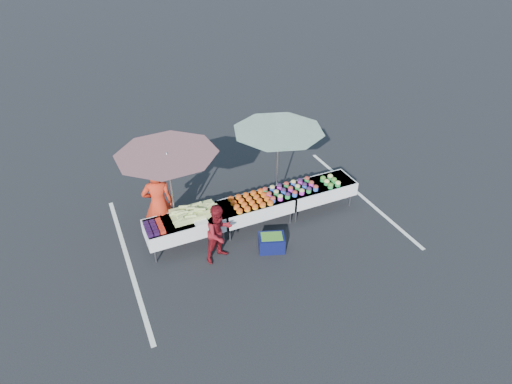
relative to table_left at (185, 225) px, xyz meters
name	(u,v)px	position (x,y,z in m)	size (l,w,h in m)	color
ground	(256,225)	(1.80, 0.00, -0.58)	(80.00, 80.00, 0.00)	black
stripe_left	(128,261)	(-1.40, 0.00, -0.58)	(0.10, 5.00, 0.00)	silver
stripe_right	(360,195)	(5.00, 0.00, -0.58)	(0.10, 5.00, 0.00)	silver
table_left	(185,225)	(0.00, 0.00, 0.00)	(1.86, 0.81, 0.75)	white
table_center	(256,206)	(1.80, 0.00, 0.00)	(1.86, 0.81, 0.75)	white
table_right	(319,189)	(3.60, 0.00, 0.00)	(1.86, 0.81, 0.75)	white
berry_punnets	(154,228)	(-0.71, -0.06, 0.21)	(0.40, 0.54, 0.08)	black
corn_pile	(194,212)	(0.25, 0.04, 0.26)	(1.16, 0.57, 0.26)	#B2BE61
plastic_bags	(201,222)	(0.30, -0.30, 0.19)	(0.30, 0.25, 0.05)	white
carrot_bowls	(251,201)	(1.65, -0.01, 0.22)	(0.95, 0.69, 0.11)	orange
potato_cups	(291,189)	(2.75, 0.00, 0.25)	(1.34, 0.58, 0.16)	blue
bean_baskets	(330,181)	(3.86, -0.10, 0.24)	(0.36, 0.50, 0.15)	#24903F
vendor	(158,204)	(-0.44, 0.55, 0.38)	(0.71, 0.46, 1.94)	red
customer	(219,233)	(0.57, -0.75, 0.13)	(0.70, 0.54, 1.44)	maroon
umbrella_left	(168,161)	(-0.13, 0.40, 1.52)	(2.89, 2.89, 2.32)	black
umbrella_right	(278,138)	(2.60, 0.47, 1.49)	(2.43, 2.43, 2.29)	black
storage_bin	(272,242)	(1.75, -0.99, -0.38)	(0.71, 0.61, 0.39)	#0C113F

